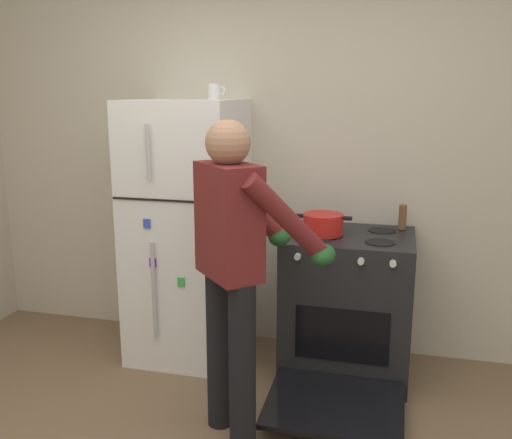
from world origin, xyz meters
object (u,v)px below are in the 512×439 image
at_px(refrigerator, 188,231).
at_px(coffee_mug, 215,92).
at_px(pepper_mill, 403,217).
at_px(red_pot, 323,224).
at_px(stove_range, 347,306).
at_px(person_cook, 236,256).

height_order(refrigerator, coffee_mug, coffee_mug).
xyz_separation_m(refrigerator, pepper_mill, (1.34, 0.20, 0.13)).
height_order(red_pot, pepper_mill, pepper_mill).
height_order(stove_range, pepper_mill, pepper_mill).
height_order(refrigerator, stove_range, refrigerator).
relative_size(refrigerator, person_cook, 1.05).
bearing_deg(refrigerator, coffee_mug, 15.40).
bearing_deg(refrigerator, person_cook, -55.48).
distance_m(stove_range, person_cook, 1.08).
xyz_separation_m(stove_range, red_pot, (-0.16, -0.03, 0.52)).
bearing_deg(refrigerator, stove_range, -0.95).
bearing_deg(refrigerator, red_pot, -3.22).
distance_m(red_pot, pepper_mill, 0.52).
height_order(stove_range, red_pot, red_pot).
height_order(refrigerator, pepper_mill, refrigerator).
relative_size(person_cook, coffee_mug, 14.28).
xyz_separation_m(coffee_mug, pepper_mill, (1.16, 0.15, -0.76)).
distance_m(refrigerator, stove_range, 1.12).
relative_size(refrigerator, red_pot, 4.91).
relative_size(red_pot, coffee_mug, 3.04).
bearing_deg(red_pot, pepper_mill, 28.52).
bearing_deg(red_pot, coffee_mug, 171.89).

